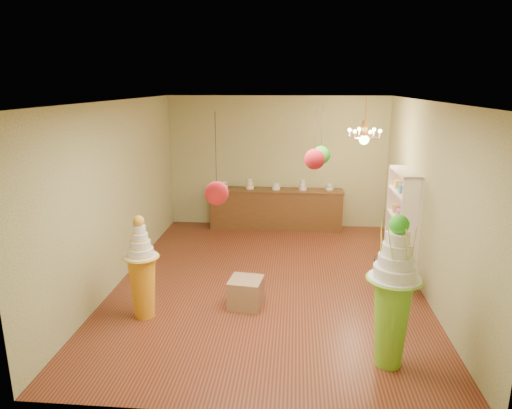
# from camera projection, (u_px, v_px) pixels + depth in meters

# --- Properties ---
(floor) EXTENTS (6.50, 6.50, 0.00)m
(floor) POSITION_uv_depth(u_px,v_px,m) (268.00, 281.00, 7.76)
(floor) COLOR #5F2919
(floor) RESTS_ON ground
(ceiling) EXTENTS (6.50, 6.50, 0.00)m
(ceiling) POSITION_uv_depth(u_px,v_px,m) (269.00, 101.00, 6.99)
(ceiling) COLOR white
(ceiling) RESTS_ON ground
(wall_back) EXTENTS (5.00, 0.04, 3.00)m
(wall_back) POSITION_uv_depth(u_px,v_px,m) (277.00, 162.00, 10.50)
(wall_back) COLOR tan
(wall_back) RESTS_ON ground
(wall_front) EXTENTS (5.00, 0.04, 3.00)m
(wall_front) POSITION_uv_depth(u_px,v_px,m) (247.00, 279.00, 4.25)
(wall_front) COLOR tan
(wall_front) RESTS_ON ground
(wall_left) EXTENTS (0.04, 6.50, 3.00)m
(wall_left) POSITION_uv_depth(u_px,v_px,m) (119.00, 193.00, 7.58)
(wall_left) COLOR tan
(wall_left) RESTS_ON ground
(wall_right) EXTENTS (0.04, 6.50, 3.00)m
(wall_right) POSITION_uv_depth(u_px,v_px,m) (427.00, 199.00, 7.17)
(wall_right) COLOR tan
(wall_right) RESTS_ON ground
(pedestal_green) EXTENTS (0.78, 0.78, 1.87)m
(pedestal_green) POSITION_uv_depth(u_px,v_px,m) (392.00, 303.00, 5.28)
(pedestal_green) COLOR #76C12A
(pedestal_green) RESTS_ON floor
(pedestal_orange) EXTENTS (0.51, 0.51, 1.52)m
(pedestal_orange) POSITION_uv_depth(u_px,v_px,m) (142.00, 277.00, 6.45)
(pedestal_orange) COLOR orange
(pedestal_orange) RESTS_ON floor
(burlap_riser) EXTENTS (0.54, 0.54, 0.43)m
(burlap_riser) POSITION_uv_depth(u_px,v_px,m) (246.00, 293.00, 6.85)
(burlap_riser) COLOR #8F6C4E
(burlap_riser) RESTS_ON floor
(sideboard) EXTENTS (3.04, 0.54, 1.16)m
(sideboard) POSITION_uv_depth(u_px,v_px,m) (276.00, 208.00, 10.50)
(sideboard) COLOR #54341A
(sideboard) RESTS_ON floor
(shelving_unit) EXTENTS (0.33, 1.20, 1.80)m
(shelving_unit) POSITION_uv_depth(u_px,v_px,m) (402.00, 220.00, 8.10)
(shelving_unit) COLOR white
(shelving_unit) RESTS_ON floor
(round_table) EXTENTS (0.61, 0.61, 0.66)m
(round_table) POSITION_uv_depth(u_px,v_px,m) (390.00, 274.00, 7.01)
(round_table) COLOR black
(round_table) RESTS_ON floor
(vase) EXTENTS (0.25, 0.25, 0.22)m
(vase) POSITION_uv_depth(u_px,v_px,m) (392.00, 253.00, 6.92)
(vase) COLOR white
(vase) RESTS_ON round_table
(pom_red_left) EXTENTS (0.24, 0.24, 0.93)m
(pom_red_left) POSITION_uv_depth(u_px,v_px,m) (217.00, 193.00, 4.62)
(pom_red_left) COLOR #3E372C
(pom_red_left) RESTS_ON ceiling
(pom_green_mid) EXTENTS (0.23, 0.23, 0.73)m
(pom_green_mid) POSITION_uv_depth(u_px,v_px,m) (321.00, 155.00, 5.75)
(pom_green_mid) COLOR #3E372C
(pom_green_mid) RESTS_ON ceiling
(pom_red_right) EXTENTS (0.23, 0.23, 0.66)m
(pom_red_right) POSITION_uv_depth(u_px,v_px,m) (315.00, 159.00, 5.03)
(pom_red_right) COLOR #3E372C
(pom_red_right) RESTS_ON ceiling
(chandelier) EXTENTS (0.79, 0.79, 0.85)m
(chandelier) POSITION_uv_depth(u_px,v_px,m) (364.00, 137.00, 8.44)
(chandelier) COLOR #E59250
(chandelier) RESTS_ON ceiling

